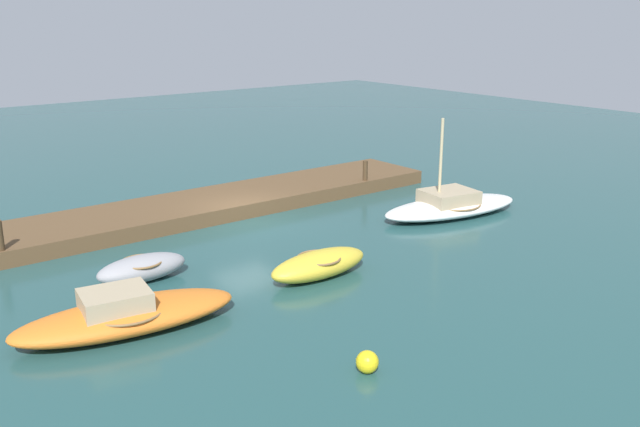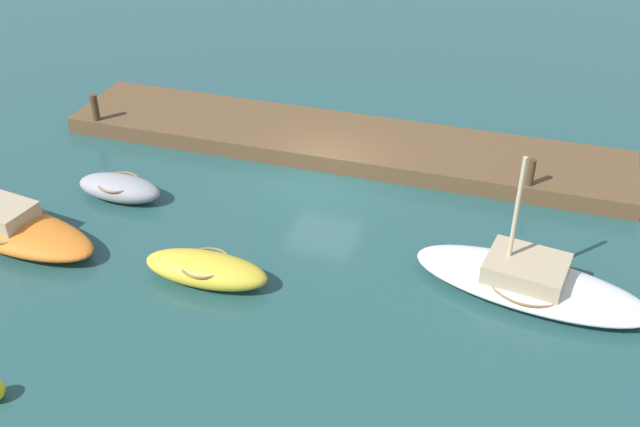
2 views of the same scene
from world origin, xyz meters
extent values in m
plane|color=#234C4C|center=(0.00, 0.00, 0.00)|extent=(84.00, 84.00, 0.00)
cube|color=brown|center=(0.00, -2.11, 0.30)|extent=(20.49, 3.73, 0.60)
ellipsoid|color=#939399|center=(5.92, 3.38, 0.40)|extent=(2.89, 1.30, 0.80)
torus|color=olive|center=(5.92, 3.38, 0.62)|extent=(1.35, 1.35, 0.07)
ellipsoid|color=white|center=(-7.21, 4.41, 0.33)|extent=(6.70, 3.33, 0.66)
torus|color=olive|center=(-7.21, 4.41, 0.51)|extent=(2.77, 2.77, 0.07)
cube|color=tan|center=(-7.05, 4.38, 0.80)|extent=(2.33, 2.02, 0.54)
cylinder|color=#C6B284|center=(-6.55, 4.30, 2.30)|extent=(0.12, 0.12, 3.54)
ellipsoid|color=orange|center=(7.72, 6.47, 0.39)|extent=(6.13, 2.90, 0.79)
torus|color=olive|center=(7.72, 6.47, 0.61)|extent=(2.41, 2.41, 0.07)
cube|color=tan|center=(7.97, 6.43, 0.90)|extent=(1.92, 1.61, 0.54)
ellipsoid|color=gold|center=(1.37, 6.56, 0.42)|extent=(3.60, 1.41, 0.84)
torus|color=olive|center=(1.37, 6.56, 0.65)|extent=(1.45, 1.45, 0.07)
cylinder|color=#47331E|center=(-6.78, -0.50, 1.06)|extent=(0.23, 0.23, 0.91)
cylinder|color=#47331E|center=(9.09, -0.50, 1.11)|extent=(0.27, 0.27, 1.01)
camera|label=1|loc=(13.91, 22.79, 8.14)|focal=38.81mm
camera|label=2|loc=(-6.60, 21.36, 12.96)|focal=42.11mm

